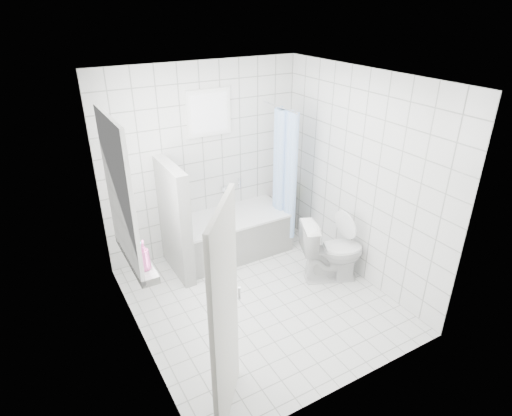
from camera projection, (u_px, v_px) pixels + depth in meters
ground at (259, 300)px, 5.16m from camera, size 3.00×3.00×0.00m
ceiling at (260, 78)px, 4.01m from camera, size 3.00×3.00×0.00m
wall_back at (204, 161)px, 5.75m from camera, size 2.80×0.02×2.60m
wall_front at (354, 273)px, 3.42m from camera, size 2.80×0.02×2.60m
wall_left at (130, 235)px, 3.96m from camera, size 0.02×3.00×2.60m
wall_right at (359, 178)px, 5.21m from camera, size 0.02×3.00×2.60m
window_left at (122, 193)px, 4.08m from camera, size 0.01×0.90×1.40m
window_back at (209, 113)px, 5.48m from camera, size 0.50×0.01×0.50m
window_sill at (136, 257)px, 4.43m from camera, size 0.18×1.02×0.08m
door at (225, 320)px, 3.37m from camera, size 0.53×0.65×2.00m
bathtub at (233, 234)px, 6.01m from camera, size 1.55×0.77×0.58m
partition_wall at (175, 221)px, 5.39m from camera, size 0.15×0.85×1.50m
tiled_ledge at (284, 212)px, 6.67m from camera, size 0.40×0.24×0.55m
toilet at (332, 251)px, 5.40m from camera, size 0.90×0.72×0.80m
curtain_rod at (280, 107)px, 5.55m from camera, size 0.02×0.80×0.02m
shower_curtain at (283, 175)px, 5.85m from camera, size 0.14×0.48×1.78m
tub_faucet at (228, 188)px, 6.07m from camera, size 0.18×0.06×0.06m
sill_bottles at (136, 245)px, 4.33m from camera, size 0.16×0.78×0.30m
ledge_bottles at (287, 190)px, 6.47m from camera, size 0.17×0.17×0.26m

